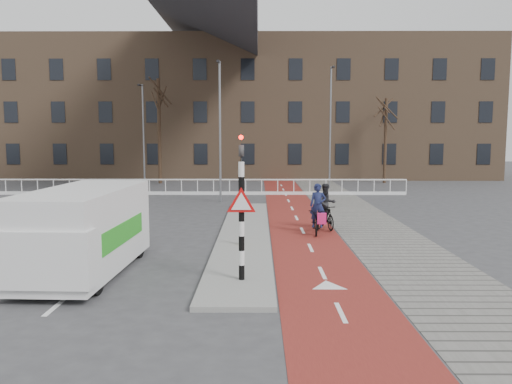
{
  "coord_description": "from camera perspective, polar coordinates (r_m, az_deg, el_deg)",
  "views": [
    {
      "loc": [
        -0.19,
        -13.88,
        3.59
      ],
      "look_at": [
        -0.29,
        5.0,
        1.5
      ],
      "focal_mm": 35.0,
      "sensor_mm": 36.0,
      "label": 1
    }
  ],
  "objects": [
    {
      "name": "bike_lane",
      "position": [
        24.21,
        4.3,
        -2.22
      ],
      "size": [
        2.5,
        60.0,
        0.01
      ],
      "primitive_type": "cube",
      "color": "maroon",
      "rests_on": "ground"
    },
    {
      "name": "tree_mid",
      "position": [
        39.37,
        -10.99,
        6.8
      ],
      "size": [
        0.28,
        0.28,
        8.01
      ],
      "primitive_type": "cylinder",
      "color": "#2F2115",
      "rests_on": "ground"
    },
    {
      "name": "streetlight_near",
      "position": [
        27.59,
        -4.13,
        6.79
      ],
      "size": [
        0.12,
        0.12,
        7.66
      ],
      "primitive_type": "cylinder",
      "color": "slate",
      "rests_on": "ground"
    },
    {
      "name": "bollard",
      "position": [
        16.18,
        -1.74,
        -4.75
      ],
      "size": [
        0.12,
        0.12,
        0.73
      ],
      "primitive_type": "cylinder",
      "color": "#CC9A0B",
      "rests_on": "curb_island"
    },
    {
      "name": "cyclist_near",
      "position": [
        18.66,
        7.07,
        -2.84
      ],
      "size": [
        0.89,
        1.86,
        1.87
      ],
      "rotation": [
        0.0,
        0.0,
        -0.16
      ],
      "color": "black",
      "rests_on": "bike_lane"
    },
    {
      "name": "railing",
      "position": [
        31.43,
        -8.51,
        0.25
      ],
      "size": [
        28.0,
        0.1,
        0.99
      ],
      "color": "silver",
      "rests_on": "ground"
    },
    {
      "name": "sidewalk",
      "position": [
        24.56,
        10.83,
        -2.19
      ],
      "size": [
        3.0,
        60.0,
        0.01
      ],
      "primitive_type": "cube",
      "color": "slate",
      "rests_on": "ground"
    },
    {
      "name": "van",
      "position": [
        13.85,
        -19.07,
        -4.04
      ],
      "size": [
        2.28,
        5.29,
        2.25
      ],
      "rotation": [
        0.0,
        0.0,
        -0.04
      ],
      "color": "silver",
      "rests_on": "ground"
    },
    {
      "name": "streetlight_left",
      "position": [
        36.34,
        -12.72,
        6.21
      ],
      "size": [
        0.12,
        0.12,
        7.25
      ],
      "primitive_type": "cylinder",
      "color": "slate",
      "rests_on": "ground"
    },
    {
      "name": "curb_island",
      "position": [
        18.24,
        -1.32,
        -4.85
      ],
      "size": [
        1.8,
        16.0,
        0.12
      ],
      "primitive_type": "cube",
      "color": "gray",
      "rests_on": "ground"
    },
    {
      "name": "tree_right",
      "position": [
        40.33,
        14.57,
        5.67
      ],
      "size": [
        0.24,
        0.24,
        6.56
      ],
      "primitive_type": "cylinder",
      "color": "#2F2115",
      "rests_on": "ground"
    },
    {
      "name": "ground",
      "position": [
        14.34,
        1.05,
        -8.18
      ],
      "size": [
        120.0,
        120.0,
        0.0
      ],
      "primitive_type": "plane",
      "color": "#38383A",
      "rests_on": "ground"
    },
    {
      "name": "streetlight_right",
      "position": [
        35.55,
        8.49,
        7.24
      ],
      "size": [
        0.12,
        0.12,
        8.42
      ],
      "primitive_type": "cylinder",
      "color": "slate",
      "rests_on": "ground"
    },
    {
      "name": "cyclist_far",
      "position": [
        19.63,
        8.03,
        -2.08
      ],
      "size": [
        0.86,
        1.69,
        1.78
      ],
      "rotation": [
        0.0,
        0.0,
        0.22
      ],
      "color": "black",
      "rests_on": "bike_lane"
    },
    {
      "name": "townhouse_row",
      "position": [
        46.16,
        -3.26,
        11.55
      ],
      "size": [
        46.0,
        10.0,
        15.9
      ],
      "color": "#7F6047",
      "rests_on": "ground"
    },
    {
      "name": "traffic_signal",
      "position": [
        11.98,
        -1.68,
        -1.36
      ],
      "size": [
        0.8,
        0.8,
        3.68
      ],
      "color": "black",
      "rests_on": "curb_island"
    }
  ]
}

